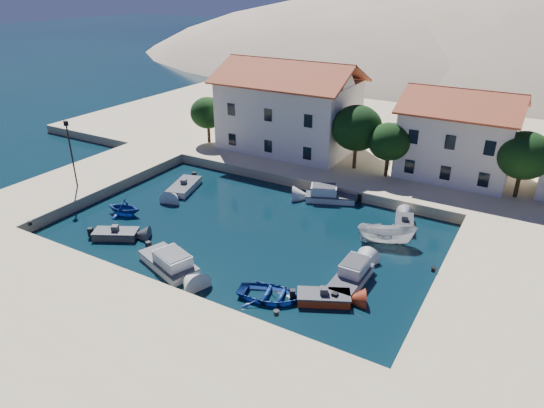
{
  "coord_description": "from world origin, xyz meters",
  "views": [
    {
      "loc": [
        19.13,
        -18.77,
        18.6
      ],
      "look_at": [
        1.24,
        11.9,
        2.0
      ],
      "focal_mm": 32.0,
      "sensor_mm": 36.0,
      "label": 1
    }
  ],
  "objects_px": {
    "cabin_cruiser_south": "(168,261)",
    "rowboat_south": "(271,298)",
    "building_left": "(289,104)",
    "building_mid": "(459,132)",
    "boat_east": "(386,243)",
    "cabin_cruiser_east": "(351,277)",
    "lamppost": "(70,148)"
  },
  "relations": [
    {
      "from": "cabin_cruiser_east",
      "to": "boat_east",
      "type": "height_order",
      "value": "cabin_cruiser_east"
    },
    {
      "from": "building_mid",
      "to": "boat_east",
      "type": "xyz_separation_m",
      "value": [
        -1.72,
        -15.14,
        -5.22
      ]
    },
    {
      "from": "building_mid",
      "to": "rowboat_south",
      "type": "bearing_deg",
      "value": -102.7
    },
    {
      "from": "lamppost",
      "to": "rowboat_south",
      "type": "distance_m",
      "value": 24.63
    },
    {
      "from": "building_mid",
      "to": "boat_east",
      "type": "relative_size",
      "value": 2.36
    },
    {
      "from": "lamppost",
      "to": "boat_east",
      "type": "height_order",
      "value": "lamppost"
    },
    {
      "from": "building_left",
      "to": "boat_east",
      "type": "bearing_deg",
      "value": -40.98
    },
    {
      "from": "building_left",
      "to": "cabin_cruiser_east",
      "type": "relative_size",
      "value": 3.31
    },
    {
      "from": "building_left",
      "to": "building_mid",
      "type": "xyz_separation_m",
      "value": [
        18.0,
        1.0,
        -0.71
      ]
    },
    {
      "from": "lamppost",
      "to": "cabin_cruiser_east",
      "type": "distance_m",
      "value": 27.79
    },
    {
      "from": "building_mid",
      "to": "cabin_cruiser_south",
      "type": "relative_size",
      "value": 1.94
    },
    {
      "from": "cabin_cruiser_south",
      "to": "building_left",
      "type": "bearing_deg",
      "value": 118.17
    },
    {
      "from": "lamppost",
      "to": "building_mid",
      "type": "bearing_deg",
      "value": 35.45
    },
    {
      "from": "lamppost",
      "to": "cabin_cruiser_south",
      "type": "bearing_deg",
      "value": -18.55
    },
    {
      "from": "rowboat_south",
      "to": "boat_east",
      "type": "bearing_deg",
      "value": -35.22
    },
    {
      "from": "lamppost",
      "to": "rowboat_south",
      "type": "xyz_separation_m",
      "value": [
        23.7,
        -4.76,
        -4.75
      ]
    },
    {
      "from": "cabin_cruiser_south",
      "to": "rowboat_south",
      "type": "xyz_separation_m",
      "value": [
        8.11,
        0.47,
        -0.48
      ]
    },
    {
      "from": "building_left",
      "to": "boat_east",
      "type": "height_order",
      "value": "building_left"
    },
    {
      "from": "cabin_cruiser_south",
      "to": "rowboat_south",
      "type": "bearing_deg",
      "value": 22.25
    },
    {
      "from": "rowboat_south",
      "to": "cabin_cruiser_east",
      "type": "relative_size",
      "value": 0.97
    },
    {
      "from": "rowboat_south",
      "to": "boat_east",
      "type": "xyz_separation_m",
      "value": [
        4.08,
        10.62,
        0.0
      ]
    },
    {
      "from": "building_mid",
      "to": "lamppost",
      "type": "xyz_separation_m",
      "value": [
        -29.5,
        -21.0,
        -0.47
      ]
    },
    {
      "from": "boat_east",
      "to": "cabin_cruiser_east",
      "type": "bearing_deg",
      "value": 156.64
    },
    {
      "from": "building_left",
      "to": "building_mid",
      "type": "bearing_deg",
      "value": 3.18
    },
    {
      "from": "cabin_cruiser_south",
      "to": "rowboat_south",
      "type": "relative_size",
      "value": 1.26
    },
    {
      "from": "building_left",
      "to": "cabin_cruiser_south",
      "type": "xyz_separation_m",
      "value": [
        4.09,
        -25.23,
        -5.46
      ]
    },
    {
      "from": "lamppost",
      "to": "cabin_cruiser_south",
      "type": "distance_m",
      "value": 16.99
    },
    {
      "from": "cabin_cruiser_east",
      "to": "boat_east",
      "type": "distance_m",
      "value": 6.5
    },
    {
      "from": "cabin_cruiser_south",
      "to": "cabin_cruiser_east",
      "type": "relative_size",
      "value": 1.22
    },
    {
      "from": "building_left",
      "to": "lamppost",
      "type": "relative_size",
      "value": 2.36
    },
    {
      "from": "lamppost",
      "to": "cabin_cruiser_east",
      "type": "xyz_separation_m",
      "value": [
        27.46,
        -0.62,
        -4.28
      ]
    },
    {
      "from": "building_left",
      "to": "lamppost",
      "type": "distance_m",
      "value": 23.1
    }
  ]
}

